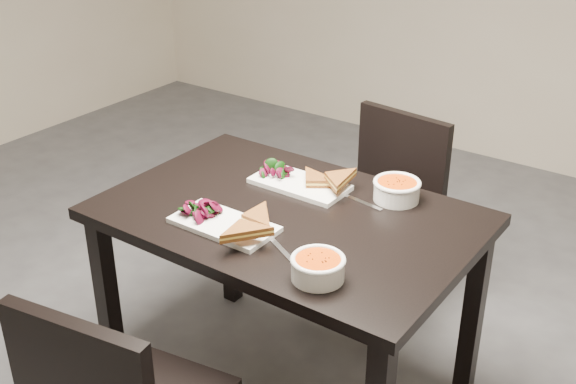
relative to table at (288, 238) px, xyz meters
The scene contains 13 objects.
ground 0.77m from the table, behind, with size 5.00×5.00×0.00m, color #47474C.
table is the anchor object (origin of this frame).
chair_far 0.71m from the table, 90.11° to the left, with size 0.47×0.47×0.85m.
plate_near 0.25m from the table, 117.09° to the right, with size 0.33×0.17×0.02m, color white.
sandwich_near 0.24m from the table, 101.40° to the right, with size 0.17×0.13×0.05m, color #9E5C21, non-canonical shape.
salad_near 0.32m from the table, 135.33° to the right, with size 0.10×0.09×0.05m, color black, non-canonical shape.
soup_bowl_near 0.42m from the table, 42.89° to the right, with size 0.15×0.15×0.07m.
cutlery_near 0.26m from the table, 60.19° to the right, with size 0.18×0.02×0.00m, color silver.
plate_far 0.22m from the table, 112.88° to the left, with size 0.34×0.17×0.02m, color white.
sandwich_far 0.21m from the table, 92.96° to the left, with size 0.17×0.13×0.05m, color #9E5C21, non-canonical shape.
salad_far 0.28m from the table, 134.96° to the left, with size 0.11×0.09×0.05m, color black, non-canonical shape.
soup_bowl_far 0.40m from the table, 48.14° to the left, with size 0.16×0.16×0.07m.
cutlery_far 0.27m from the table, 50.77° to the left, with size 0.18×0.02×0.00m, color silver.
Camera 1 is at (1.59, -1.66, 1.84)m, focal length 44.51 mm.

